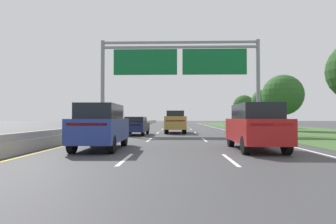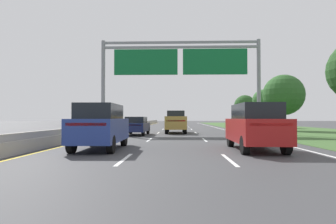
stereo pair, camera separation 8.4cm
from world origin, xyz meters
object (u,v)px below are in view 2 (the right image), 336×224
(pickup_truck_gold, at_px, (176,122))
(car_navy_left_lane_sedan, at_px, (137,126))
(car_red_right_lane_suv, at_px, (255,126))
(roadside_tree_far, at_px, (263,100))
(roadside_tree_distant, at_px, (245,106))
(car_blue_left_lane_suv, at_px, (101,126))
(roadside_tree_mid, at_px, (284,95))
(overhead_sign_gantry, at_px, (180,66))
(car_black_centre_lane_sedan, at_px, (176,122))

(pickup_truck_gold, bearing_deg, car_navy_left_lane_sedan, 135.93)
(car_red_right_lane_suv, distance_m, roadside_tree_far, 32.10)
(car_red_right_lane_suv, bearing_deg, roadside_tree_distant, -12.24)
(car_red_right_lane_suv, height_order, roadside_tree_far, roadside_tree_far)
(pickup_truck_gold, relative_size, car_blue_left_lane_suv, 1.14)
(pickup_truck_gold, height_order, roadside_tree_distant, roadside_tree_distant)
(roadside_tree_mid, bearing_deg, car_navy_left_lane_sedan, -151.24)
(car_red_right_lane_suv, xyz_separation_m, roadside_tree_far, (9.51, 30.50, 3.07))
(overhead_sign_gantry, relative_size, roadside_tree_distant, 2.50)
(car_navy_left_lane_sedan, height_order, roadside_tree_far, roadside_tree_far)
(car_red_right_lane_suv, bearing_deg, roadside_tree_mid, -23.01)
(pickup_truck_gold, distance_m, roadside_tree_far, 20.66)
(car_blue_left_lane_suv, bearing_deg, car_black_centre_lane_sedan, -6.89)
(car_blue_left_lane_suv, xyz_separation_m, roadside_tree_mid, (15.82, 19.89, 3.02))
(pickup_truck_gold, xyz_separation_m, roadside_tree_far, (13.21, 15.58, 3.09))
(pickup_truck_gold, relative_size, roadside_tree_mid, 0.84)
(car_red_right_lane_suv, distance_m, car_black_centre_lane_sedan, 34.01)
(pickup_truck_gold, relative_size, car_black_centre_lane_sedan, 1.23)
(car_blue_left_lane_suv, distance_m, car_black_centre_lane_sedan, 33.83)
(car_blue_left_lane_suv, distance_m, roadside_tree_far, 34.75)
(car_blue_left_lane_suv, distance_m, roadside_tree_mid, 25.59)
(car_navy_left_lane_sedan, xyz_separation_m, car_red_right_lane_suv, (7.07, -11.39, 0.28))
(car_blue_left_lane_suv, relative_size, roadside_tree_far, 0.81)
(car_red_right_lane_suv, bearing_deg, car_black_centre_lane_sedan, 6.73)
(overhead_sign_gantry, xyz_separation_m, roadside_tree_mid, (11.96, 6.39, -2.22))
(overhead_sign_gantry, height_order, roadside_tree_far, overhead_sign_gantry)
(roadside_tree_mid, xyz_separation_m, roadside_tree_far, (0.82, 10.46, 0.05))
(pickup_truck_gold, bearing_deg, roadside_tree_distant, -25.47)
(car_red_right_lane_suv, height_order, car_black_centre_lane_sedan, car_red_right_lane_suv)
(car_black_centre_lane_sedan, relative_size, roadside_tree_far, 0.76)
(car_navy_left_lane_sedan, height_order, car_red_right_lane_suv, car_red_right_lane_suv)
(car_black_centre_lane_sedan, bearing_deg, pickup_truck_gold, 179.86)
(car_navy_left_lane_sedan, relative_size, car_red_right_lane_suv, 0.94)
(roadside_tree_distant, bearing_deg, car_blue_left_lane_suv, -111.26)
(pickup_truck_gold, relative_size, roadside_tree_far, 0.93)
(pickup_truck_gold, distance_m, roadside_tree_mid, 13.75)
(car_navy_left_lane_sedan, bearing_deg, car_blue_left_lane_suv, -178.72)
(overhead_sign_gantry, bearing_deg, roadside_tree_mid, 28.11)
(roadside_tree_distant, bearing_deg, car_black_centre_lane_sedan, -143.69)
(car_red_right_lane_suv, relative_size, roadside_tree_far, 0.81)
(car_black_centre_lane_sedan, distance_m, roadside_tree_far, 14.05)
(overhead_sign_gantry, distance_m, roadside_tree_mid, 13.74)
(pickup_truck_gold, xyz_separation_m, car_red_right_lane_suv, (3.70, -14.92, 0.02))
(car_navy_left_lane_sedan, distance_m, car_blue_left_lane_suv, 11.25)
(car_black_centre_lane_sedan, bearing_deg, roadside_tree_far, -104.26)
(pickup_truck_gold, height_order, car_black_centre_lane_sedan, pickup_truck_gold)
(roadside_tree_far, distance_m, roadside_tree_distant, 13.29)
(car_black_centre_lane_sedan, height_order, roadside_tree_far, roadside_tree_far)
(roadside_tree_mid, bearing_deg, pickup_truck_gold, -157.54)
(roadside_tree_distant, bearing_deg, car_navy_left_lane_sedan, -117.58)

